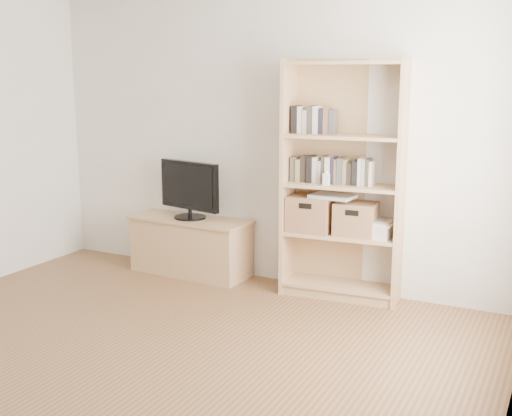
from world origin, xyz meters
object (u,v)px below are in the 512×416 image
Objects in this scene: baby_monitor at (326,179)px; basket_left at (311,213)px; tv_stand at (191,247)px; bookshelf at (343,182)px; basket_right at (356,219)px; television at (190,190)px; laptop at (333,196)px.

basket_left is (-0.16, 0.09, -0.32)m from baby_monitor.
tv_stand is 1.65m from bookshelf.
basket_right is (0.12, 0.00, -0.30)m from bookshelf.
bookshelf is at bearing 13.57° from television.
basket_right is at bearing 4.13° from tv_stand.
television is at bearing -175.32° from laptop.
tv_stand is 1.58m from baby_monitor.
tv_stand is 0.55m from television.
bookshelf reaches higher than baby_monitor.
laptop is (0.19, -0.00, 0.17)m from basket_left.
baby_monitor is 0.30× the size of basket_right.
basket_left is 0.25m from laptop.
television is at bearing 178.04° from basket_left.
tv_stand is 1.62× the size of television.
tv_stand is 11.30× the size of baby_monitor.
basket_left is (1.22, 0.01, 0.44)m from tv_stand.
basket_left is 0.39m from basket_right.
bookshelf is at bearing 4.07° from tv_stand.
laptop is (1.41, 0.00, 0.06)m from television.
tv_stand is 1.66m from basket_right.
bookshelf is at bearing 178.21° from basket_right.
bookshelf is at bearing 3.64° from basket_left.
baby_monitor reaches higher than basket_left.
television is 2.09× the size of basket_right.
television is 1.88× the size of basket_left.
laptop is (-0.07, -0.03, -0.12)m from bookshelf.
laptop reaches higher than tv_stand.
bookshelf is 0.33m from basket_right.
basket_left is at bearing -178.81° from bookshelf.
television reaches higher than laptop.
baby_monitor is 0.37m from basket_left.
baby_monitor is at bearing 8.73° from television.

